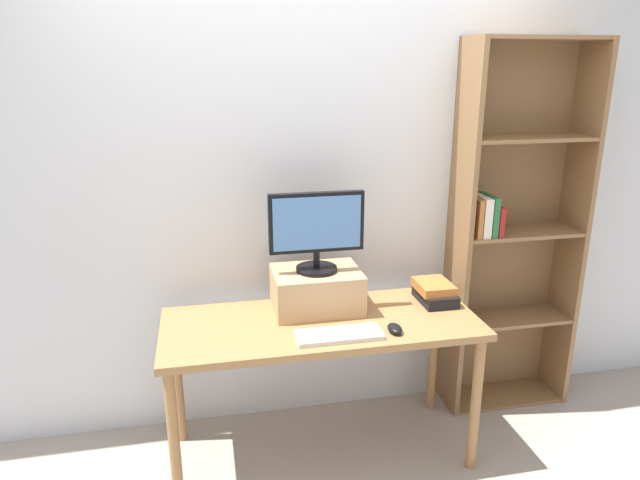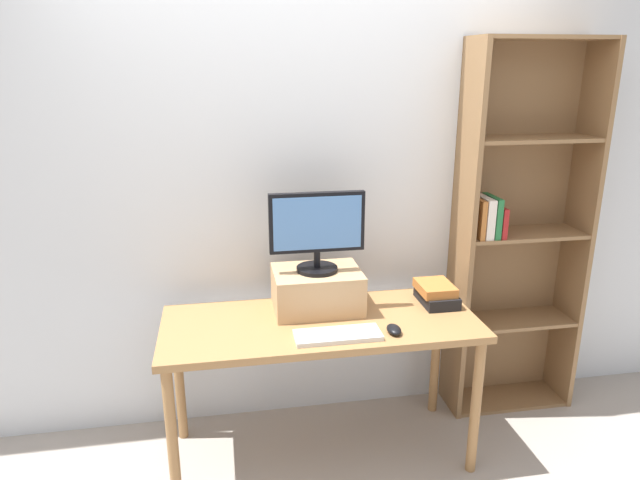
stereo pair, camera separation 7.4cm
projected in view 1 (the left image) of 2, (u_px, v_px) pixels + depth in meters
ground_plane at (321, 452)px, 2.99m from camera, size 12.00×12.00×0.00m
back_wall at (303, 190)px, 3.04m from camera, size 7.00×0.08×2.60m
desk at (321, 336)px, 2.79m from camera, size 1.53×0.63×0.76m
bookshelf_unit at (512, 231)px, 3.20m from camera, size 0.72×0.28×2.08m
riser_box at (317, 290)px, 2.86m from camera, size 0.44×0.32×0.20m
computer_monitor at (317, 229)px, 2.77m from camera, size 0.47×0.20×0.40m
keyboard at (339, 335)px, 2.59m from camera, size 0.39×0.15×0.02m
computer_mouse at (395, 329)px, 2.64m from camera, size 0.06×0.10×0.04m
book_stack at (435, 292)px, 2.96m from camera, size 0.18×0.24×0.11m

